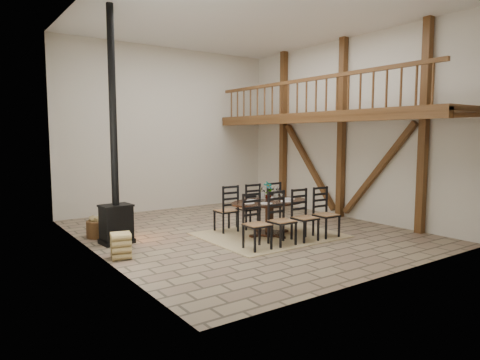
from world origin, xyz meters
TOP-DOWN VIEW (x-y plane):
  - ground at (0.00, 0.00)m, footprint 8.00×8.00m
  - room_shell at (1.19, 0.00)m, footprint 7.02×8.02m
  - rug at (0.27, -0.65)m, footprint 3.00×2.50m
  - dining_table at (0.27, -0.74)m, footprint 2.42×2.23m
  - wood_stove at (-2.89, 0.67)m, footprint 0.70×0.56m
  - log_basket at (-3.01, 1.47)m, footprint 0.57×0.57m
  - log_stack at (-3.21, -0.51)m, footprint 0.43×0.44m

SIDE VIEW (x-z plane):
  - ground at x=0.00m, z-range 0.00..0.00m
  - rug at x=0.27m, z-range 0.00..0.02m
  - log_basket at x=-3.01m, z-range -0.03..0.44m
  - log_stack at x=-3.21m, z-range 0.00..0.49m
  - dining_table at x=0.27m, z-range -0.22..1.04m
  - wood_stove at x=-2.89m, z-range -1.37..3.63m
  - room_shell at x=1.19m, z-range 0.51..5.52m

